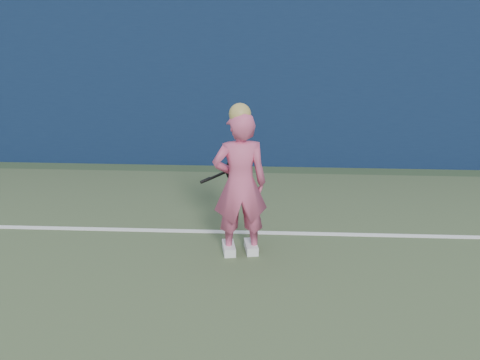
{
  "coord_description": "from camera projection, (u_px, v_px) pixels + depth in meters",
  "views": [
    {
      "loc": [
        2.14,
        -2.87,
        3.21
      ],
      "look_at": [
        1.82,
        3.52,
        0.82
      ],
      "focal_mm": 50.0,
      "sensor_mm": 36.0,
      "label": 1
    }
  ],
  "objects": [
    {
      "name": "backstop_wall",
      "position": [
        124.0,
        77.0,
        9.56
      ],
      "size": [
        24.0,
        0.4,
        2.5
      ],
      "primitive_type": "cube",
      "color": "#0D1D3C",
      "rests_on": "ground"
    },
    {
      "name": "player",
      "position": [
        240.0,
        184.0,
        6.85
      ],
      "size": [
        0.62,
        0.46,
        1.63
      ],
      "rotation": [
        0.0,
        0.0,
        3.31
      ],
      "color": "#D15178",
      "rests_on": "ground"
    },
    {
      "name": "racket",
      "position": [
        235.0,
        170.0,
        7.29
      ],
      "size": [
        0.54,
        0.28,
        0.31
      ],
      "rotation": [
        0.0,
        0.0,
        0.33
      ],
      "color": "black",
      "rests_on": "ground"
    }
  ]
}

